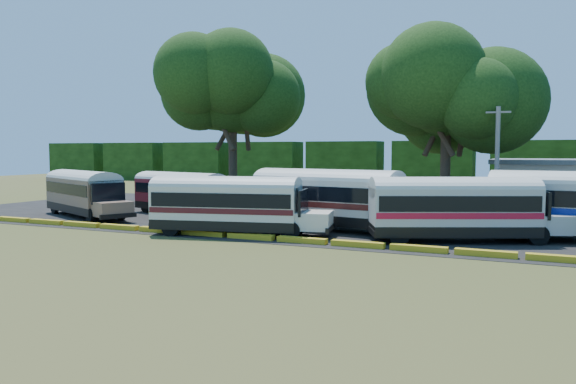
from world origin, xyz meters
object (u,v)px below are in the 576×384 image
at_px(bus_beige, 84,190).
at_px(tree_west, 232,86).
at_px(bus_cream_west, 230,202).
at_px(bus_red, 182,190).
at_px(bus_white_red, 457,205).

distance_m(bus_beige, tree_west, 17.71).
distance_m(bus_beige, bus_cream_west, 14.44).
bearing_deg(bus_red, bus_beige, -130.04).
bearing_deg(bus_red, bus_cream_west, -26.28).
height_order(bus_beige, bus_red, bus_beige).
height_order(bus_red, tree_west, tree_west).
height_order(bus_beige, tree_west, tree_west).
xyz_separation_m(bus_beige, bus_white_red, (26.06, -0.52, 0.02)).
relative_size(bus_red, tree_west, 0.66).
distance_m(bus_white_red, tree_west, 28.51).
bearing_deg(tree_west, bus_cream_west, -60.53).
relative_size(bus_beige, bus_red, 1.03).
relative_size(bus_red, bus_white_red, 0.94).
xyz_separation_m(bus_beige, bus_cream_west, (14.05, -3.33, -0.02)).
bearing_deg(tree_west, bus_beige, -104.11).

